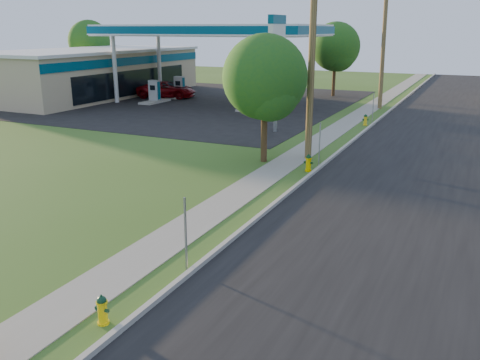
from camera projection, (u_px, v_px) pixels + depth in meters
name	position (u px, v px, depth m)	size (l,w,h in m)	color
ground_plane	(63.00, 356.00, 9.84)	(140.00, 140.00, 0.00)	#35591A
road	(390.00, 222.00, 16.64)	(8.00, 120.00, 0.02)	black
curb	(276.00, 203.00, 18.27)	(0.15, 120.00, 0.15)	#A19E94
sidewalk	(233.00, 198.00, 19.00)	(1.50, 120.00, 0.03)	gray
forecourt	(192.00, 101.00, 44.11)	(26.00, 28.00, 0.02)	black
utility_pole_mid	(312.00, 54.00, 23.38)	(1.40, 0.32, 9.80)	brown
utility_pole_far	(383.00, 46.00, 39.00)	(1.40, 0.32, 9.50)	brown
sign_post_near	(186.00, 234.00, 13.08)	(0.05, 0.04, 2.00)	gray
sign_post_mid	(320.00, 144.00, 23.30)	(0.05, 0.04, 2.00)	gray
sign_post_far	(373.00, 108.00, 33.86)	(0.05, 0.04, 2.00)	gray
gas_canopy	(211.00, 31.00, 41.60)	(18.18, 9.18, 6.40)	silver
fuel_pump_nw	(155.00, 94.00, 43.20)	(1.20, 3.20, 1.90)	#A19E94
fuel_pump_ne	(251.00, 100.00, 39.50)	(1.20, 3.20, 1.90)	#A19E94
fuel_pump_sw	(180.00, 89.00, 46.66)	(1.20, 3.20, 1.90)	#A19E94
fuel_pump_se	(270.00, 95.00, 42.96)	(1.20, 3.20, 1.90)	#A19E94
convenience_store	(91.00, 72.00, 48.01)	(10.40, 22.40, 4.25)	tan
price_pylon	(277.00, 40.00, 29.61)	(0.34, 2.04, 6.85)	gray
tree_verge	(266.00, 81.00, 23.06)	(3.90, 3.90, 5.91)	#3E2B19
tree_lot	(336.00, 49.00, 46.36)	(4.44, 4.44, 6.73)	#3E2B19
tree_back	(90.00, 43.00, 57.38)	(4.66, 4.66, 7.07)	#3E2B19
hydrant_near	(102.00, 310.00, 10.81)	(0.36, 0.32, 0.69)	yellow
hydrant_mid	(308.00, 163.00, 22.46)	(0.41, 0.36, 0.79)	#F5CA00
hydrant_far	(365.00, 120.00, 33.15)	(0.39, 0.35, 0.75)	yellow
car_red	(167.00, 90.00, 46.32)	(2.45, 5.32, 1.48)	#6D0408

